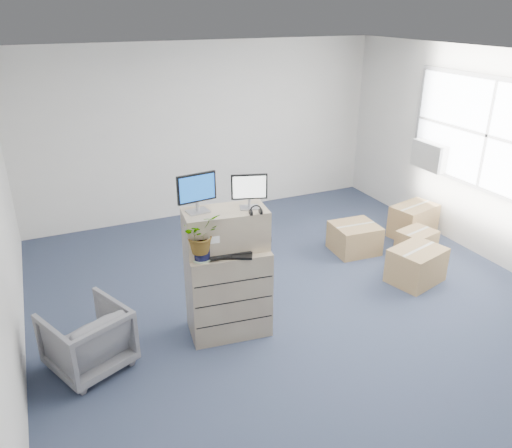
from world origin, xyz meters
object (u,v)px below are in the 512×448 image
object	(u,v)px
filing_cabinet_lower	(228,291)
water_bottle	(232,235)
monitor_left	(197,191)
monitor_right	(249,189)
keyboard	(228,254)
potted_plant	(201,239)
office_chair	(87,336)

from	to	relation	value
filing_cabinet_lower	water_bottle	distance (m)	0.62
filing_cabinet_lower	monitor_left	bearing A→B (deg)	164.70
monitor_right	water_bottle	size ratio (longest dim) A/B	1.57
keyboard	potted_plant	xyz separation A→B (m)	(-0.27, 0.02, 0.22)
water_bottle	office_chair	bearing A→B (deg)	-176.94
monitor_left	water_bottle	bearing A→B (deg)	-12.19
filing_cabinet_lower	keyboard	distance (m)	0.52
keyboard	potted_plant	distance (m)	0.35
monitor_left	monitor_right	distance (m)	0.52
office_chair	water_bottle	bearing A→B (deg)	158.85
filing_cabinet_lower	office_chair	bearing A→B (deg)	-172.67
potted_plant	filing_cabinet_lower	bearing A→B (deg)	17.18
keyboard	monitor_left	bearing A→B (deg)	160.51
monitor_right	potted_plant	bearing A→B (deg)	-153.10
water_bottle	potted_plant	size ratio (longest dim) A/B	0.48
filing_cabinet_lower	keyboard	xyz separation A→B (m)	(-0.03, -0.12, 0.50)
monitor_left	water_bottle	size ratio (longest dim) A/B	1.78
monitor_left	potted_plant	distance (m)	0.47
filing_cabinet_lower	keyboard	world-z (taller)	keyboard
filing_cabinet_lower	water_bottle	xyz separation A→B (m)	(0.09, 0.07, 0.61)
monitor_right	potted_plant	xyz separation A→B (m)	(-0.56, -0.09, -0.39)
filing_cabinet_lower	office_chair	distance (m)	1.48
filing_cabinet_lower	potted_plant	xyz separation A→B (m)	(-0.30, -0.09, 0.72)
keyboard	office_chair	world-z (taller)	keyboard
water_bottle	potted_plant	distance (m)	0.44
monitor_left	office_chair	xyz separation A→B (m)	(-1.21, -0.12, -1.27)
office_chair	filing_cabinet_lower	bearing A→B (deg)	156.17
water_bottle	potted_plant	bearing A→B (deg)	-156.99
potted_plant	monitor_right	bearing A→B (deg)	9.45
keyboard	office_chair	bearing A→B (deg)	-159.01
monitor_left	office_chair	world-z (taller)	monitor_left
monitor_left	office_chair	size ratio (longest dim) A/B	0.57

